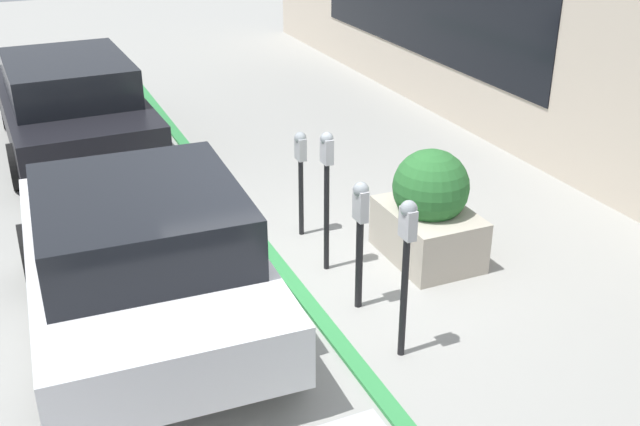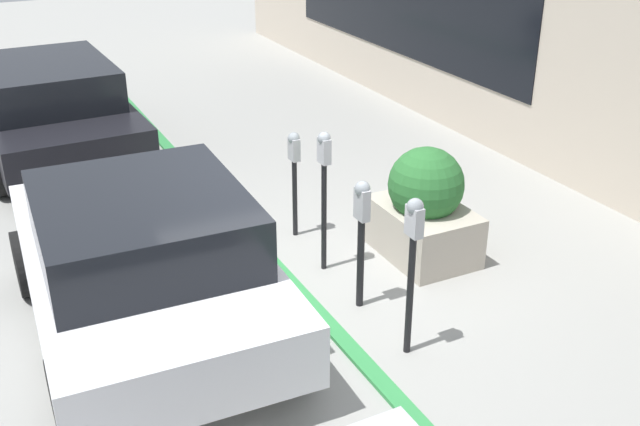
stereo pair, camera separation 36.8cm
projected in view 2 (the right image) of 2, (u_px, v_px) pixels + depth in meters
ground_plane at (309, 295)px, 7.72m from camera, size 40.00×40.00×0.00m
curb_strip at (302, 295)px, 7.68m from camera, size 24.50×0.16×0.04m
parking_meter_nearest at (413, 247)px, 6.37m from camera, size 0.17×0.15×1.53m
parking_meter_second at (362, 222)px, 7.15m from camera, size 0.18×0.15×1.35m
parking_meter_middle at (324, 175)px, 7.75m from camera, size 0.16×0.14×1.58m
parking_meter_fourth at (294, 163)px, 8.56m from camera, size 0.16×0.14×1.29m
planter_box at (424, 208)px, 8.26m from camera, size 1.20×0.85×1.28m
parked_car_middle at (144, 259)px, 6.81m from camera, size 3.92×2.13×1.46m
parked_car_rear at (51, 105)px, 11.14m from camera, size 4.54×2.08×1.43m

